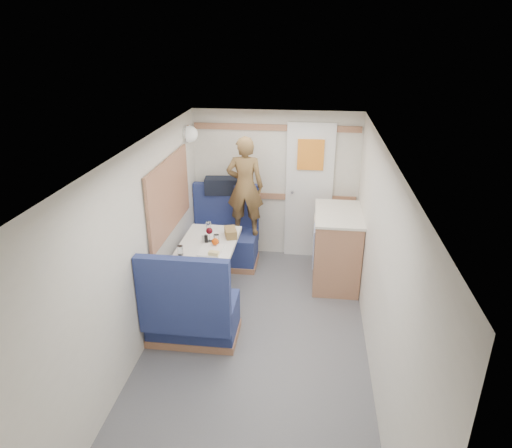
# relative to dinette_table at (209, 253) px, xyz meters

# --- Properties ---
(floor) EXTENTS (4.50, 4.50, 0.00)m
(floor) POSITION_rel_dinette_table_xyz_m (0.65, -1.00, -0.57)
(floor) COLOR #515156
(floor) RESTS_ON ground
(ceiling) EXTENTS (4.50, 4.50, 0.00)m
(ceiling) POSITION_rel_dinette_table_xyz_m (0.65, -1.00, 1.43)
(ceiling) COLOR silver
(ceiling) RESTS_ON wall_back
(wall_back) EXTENTS (2.20, 0.02, 2.00)m
(wall_back) POSITION_rel_dinette_table_xyz_m (0.65, 1.25, 0.43)
(wall_back) COLOR silver
(wall_back) RESTS_ON floor
(wall_left) EXTENTS (0.02, 4.50, 2.00)m
(wall_left) POSITION_rel_dinette_table_xyz_m (-0.45, -1.00, 0.43)
(wall_left) COLOR silver
(wall_left) RESTS_ON floor
(wall_right) EXTENTS (0.02, 4.50, 2.00)m
(wall_right) POSITION_rel_dinette_table_xyz_m (1.75, -1.00, 0.43)
(wall_right) COLOR silver
(wall_right) RESTS_ON floor
(oak_trim_low) EXTENTS (2.15, 0.02, 0.08)m
(oak_trim_low) POSITION_rel_dinette_table_xyz_m (0.65, 1.23, 0.28)
(oak_trim_low) COLOR #8E5A40
(oak_trim_low) RESTS_ON wall_back
(oak_trim_high) EXTENTS (2.15, 0.02, 0.08)m
(oak_trim_high) POSITION_rel_dinette_table_xyz_m (0.65, 1.23, 1.21)
(oak_trim_high) COLOR #8E5A40
(oak_trim_high) RESTS_ON wall_back
(side_window) EXTENTS (0.04, 1.30, 0.72)m
(side_window) POSITION_rel_dinette_table_xyz_m (-0.43, 0.00, 0.68)
(side_window) COLOR #B5BFA2
(side_window) RESTS_ON wall_left
(rear_door) EXTENTS (0.62, 0.12, 1.86)m
(rear_door) POSITION_rel_dinette_table_xyz_m (1.10, 1.22, 0.41)
(rear_door) COLOR white
(rear_door) RESTS_ON wall_back
(dinette_table) EXTENTS (0.62, 0.92, 0.72)m
(dinette_table) POSITION_rel_dinette_table_xyz_m (0.00, 0.00, 0.00)
(dinette_table) COLOR white
(dinette_table) RESTS_ON floor
(bench_far) EXTENTS (0.90, 0.59, 1.05)m
(bench_far) POSITION_rel_dinette_table_xyz_m (-0.00, 0.86, -0.27)
(bench_far) COLOR navy
(bench_far) RESTS_ON floor
(bench_near) EXTENTS (0.90, 0.59, 1.05)m
(bench_near) POSITION_rel_dinette_table_xyz_m (-0.00, -0.86, -0.27)
(bench_near) COLOR navy
(bench_near) RESTS_ON floor
(ledge) EXTENTS (0.90, 0.14, 0.04)m
(ledge) POSITION_rel_dinette_table_xyz_m (-0.00, 1.12, 0.31)
(ledge) COLOR #8E5A40
(ledge) RESTS_ON bench_far
(dome_light) EXTENTS (0.20, 0.20, 0.20)m
(dome_light) POSITION_rel_dinette_table_xyz_m (-0.39, 0.85, 1.18)
(dome_light) COLOR white
(dome_light) RESTS_ON wall_left
(galley_counter) EXTENTS (0.57, 0.92, 0.92)m
(galley_counter) POSITION_rel_dinette_table_xyz_m (1.47, 0.55, -0.10)
(galley_counter) COLOR #8E5A40
(galley_counter) RESTS_ON floor
(person) EXTENTS (0.48, 0.32, 1.29)m
(person) POSITION_rel_dinette_table_xyz_m (0.29, 0.85, 0.53)
(person) COLOR brown
(person) RESTS_ON bench_far
(duffel_bag) EXTENTS (0.47, 0.27, 0.22)m
(duffel_bag) POSITION_rel_dinette_table_xyz_m (-0.06, 1.12, 0.44)
(duffel_bag) COLOR black
(duffel_bag) RESTS_ON ledge
(tray) EXTENTS (0.25, 0.32, 0.02)m
(tray) POSITION_rel_dinette_table_xyz_m (0.08, -0.25, 0.16)
(tray) COLOR white
(tray) RESTS_ON dinette_table
(orange_fruit) EXTENTS (0.08, 0.08, 0.08)m
(orange_fruit) POSITION_rel_dinette_table_xyz_m (0.10, -0.13, 0.21)
(orange_fruit) COLOR orange
(orange_fruit) RESTS_ON tray
(cheese_block) EXTENTS (0.12, 0.08, 0.04)m
(cheese_block) POSITION_rel_dinette_table_xyz_m (0.14, -0.37, 0.19)
(cheese_block) COLOR #D7C37C
(cheese_block) RESTS_ON tray
(wine_glass) EXTENTS (0.08, 0.08, 0.17)m
(wine_glass) POSITION_rel_dinette_table_xyz_m (0.01, -0.01, 0.28)
(wine_glass) COLOR white
(wine_glass) RESTS_ON dinette_table
(tumbler_left) EXTENTS (0.06, 0.06, 0.10)m
(tumbler_left) POSITION_rel_dinette_table_xyz_m (-0.23, -0.38, 0.20)
(tumbler_left) COLOR white
(tumbler_left) RESTS_ON dinette_table
(tumbler_mid) EXTENTS (0.06, 0.06, 0.10)m
(tumbler_mid) POSITION_rel_dinette_table_xyz_m (-0.07, 0.29, 0.20)
(tumbler_mid) COLOR silver
(tumbler_mid) RESTS_ON dinette_table
(tumbler_right) EXTENTS (0.06, 0.06, 0.10)m
(tumbler_right) POSITION_rel_dinette_table_xyz_m (0.10, -0.05, 0.21)
(tumbler_right) COLOR white
(tumbler_right) RESTS_ON dinette_table
(beer_glass) EXTENTS (0.06, 0.06, 0.09)m
(beer_glass) POSITION_rel_dinette_table_xyz_m (0.19, 0.22, 0.20)
(beer_glass) COLOR #934B15
(beer_glass) RESTS_ON dinette_table
(pepper_grinder) EXTENTS (0.04, 0.04, 0.10)m
(pepper_grinder) POSITION_rel_dinette_table_xyz_m (-0.01, -0.08, 0.21)
(pepper_grinder) COLOR black
(pepper_grinder) RESTS_ON dinette_table
(salt_grinder) EXTENTS (0.04, 0.04, 0.09)m
(salt_grinder) POSITION_rel_dinette_table_xyz_m (-0.06, -0.04, 0.20)
(salt_grinder) COLOR silver
(salt_grinder) RESTS_ON dinette_table
(bread_loaf) EXTENTS (0.19, 0.26, 0.10)m
(bread_loaf) POSITION_rel_dinette_table_xyz_m (0.22, 0.15, 0.20)
(bread_loaf) COLOR brown
(bread_loaf) RESTS_ON dinette_table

